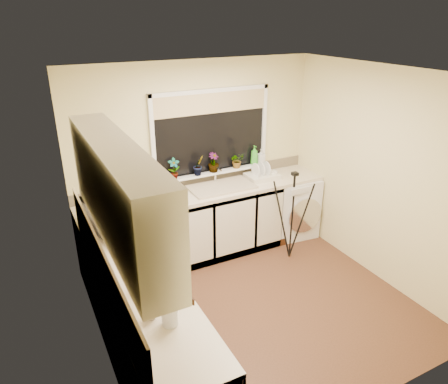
# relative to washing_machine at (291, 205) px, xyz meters

# --- Properties ---
(floor) EXTENTS (3.20, 3.20, 0.00)m
(floor) POSITION_rel_washing_machine_xyz_m (-1.30, -1.17, -0.43)
(floor) COLOR brown
(floor) RESTS_ON ground
(ceiling) EXTENTS (3.20, 3.20, 0.00)m
(ceiling) POSITION_rel_washing_machine_xyz_m (-1.30, -1.17, 2.02)
(ceiling) COLOR white
(ceiling) RESTS_ON ground
(wall_back) EXTENTS (3.20, 0.00, 3.20)m
(wall_back) POSITION_rel_washing_machine_xyz_m (-1.30, 0.33, 0.80)
(wall_back) COLOR beige
(wall_back) RESTS_ON ground
(wall_front) EXTENTS (3.20, 0.00, 3.20)m
(wall_front) POSITION_rel_washing_machine_xyz_m (-1.30, -2.67, 0.80)
(wall_front) COLOR beige
(wall_front) RESTS_ON ground
(wall_left) EXTENTS (0.00, 3.00, 3.00)m
(wall_left) POSITION_rel_washing_machine_xyz_m (-2.90, -1.17, 0.80)
(wall_left) COLOR beige
(wall_left) RESTS_ON ground
(wall_right) EXTENTS (0.00, 3.00, 3.00)m
(wall_right) POSITION_rel_washing_machine_xyz_m (0.30, -1.17, 0.80)
(wall_right) COLOR beige
(wall_right) RESTS_ON ground
(base_cabinet_back) EXTENTS (2.55, 0.60, 0.86)m
(base_cabinet_back) POSITION_rel_washing_machine_xyz_m (-1.62, 0.03, 0.00)
(base_cabinet_back) COLOR silver
(base_cabinet_back) RESTS_ON floor
(base_cabinet_left) EXTENTS (0.54, 2.40, 0.86)m
(base_cabinet_left) POSITION_rel_washing_machine_xyz_m (-2.60, -1.47, 0.00)
(base_cabinet_left) COLOR silver
(base_cabinet_left) RESTS_ON floor
(worktop_back) EXTENTS (3.20, 0.60, 0.04)m
(worktop_back) POSITION_rel_washing_machine_xyz_m (-1.30, 0.03, 0.45)
(worktop_back) COLOR beige
(worktop_back) RESTS_ON base_cabinet_back
(worktop_left) EXTENTS (0.60, 2.40, 0.04)m
(worktop_left) POSITION_rel_washing_machine_xyz_m (-2.60, -1.47, 0.45)
(worktop_left) COLOR beige
(worktop_left) RESTS_ON base_cabinet_left
(upper_cabinet) EXTENTS (0.28, 1.90, 0.70)m
(upper_cabinet) POSITION_rel_washing_machine_xyz_m (-2.74, -1.62, 1.37)
(upper_cabinet) COLOR silver
(upper_cabinet) RESTS_ON wall_left
(splashback_left) EXTENTS (0.02, 2.40, 0.45)m
(splashback_left) POSITION_rel_washing_machine_xyz_m (-2.88, -1.47, 0.70)
(splashback_left) COLOR beige
(splashback_left) RESTS_ON wall_left
(splashback_back) EXTENTS (3.20, 0.02, 0.14)m
(splashback_back) POSITION_rel_washing_machine_xyz_m (-1.30, 0.32, 0.54)
(splashback_back) COLOR beige
(splashback_back) RESTS_ON wall_back
(window_glass) EXTENTS (1.50, 0.02, 1.00)m
(window_glass) POSITION_rel_washing_machine_xyz_m (-1.10, 0.32, 1.12)
(window_glass) COLOR black
(window_glass) RESTS_ON wall_back
(window_blind) EXTENTS (1.50, 0.02, 0.25)m
(window_blind) POSITION_rel_washing_machine_xyz_m (-1.10, 0.29, 1.50)
(window_blind) COLOR tan
(window_blind) RESTS_ON wall_back
(windowsill) EXTENTS (1.60, 0.14, 0.03)m
(windowsill) POSITION_rel_washing_machine_xyz_m (-1.10, 0.26, 0.61)
(windowsill) COLOR white
(windowsill) RESTS_ON wall_back
(sink) EXTENTS (0.82, 0.46, 0.03)m
(sink) POSITION_rel_washing_machine_xyz_m (-1.10, 0.03, 0.48)
(sink) COLOR tan
(sink) RESTS_ON worktop_back
(faucet) EXTENTS (0.03, 0.03, 0.24)m
(faucet) POSITION_rel_washing_machine_xyz_m (-1.10, 0.21, 0.59)
(faucet) COLOR silver
(faucet) RESTS_ON worktop_back
(washing_machine) EXTENTS (0.66, 0.64, 0.86)m
(washing_machine) POSITION_rel_washing_machine_xyz_m (0.00, 0.00, 0.00)
(washing_machine) COLOR white
(washing_machine) RESTS_ON floor
(laptop) EXTENTS (0.36, 0.34, 0.22)m
(laptop) POSITION_rel_washing_machine_xyz_m (-2.04, 0.04, 0.53)
(laptop) COLOR #929399
(laptop) RESTS_ON worktop_back
(kettle) EXTENTS (0.14, 0.14, 0.19)m
(kettle) POSITION_rel_washing_machine_xyz_m (-2.57, -0.78, 0.56)
(kettle) COLOR white
(kettle) RESTS_ON worktop_left
(dish_rack) EXTENTS (0.42, 0.32, 0.06)m
(dish_rack) POSITION_rel_washing_machine_xyz_m (-0.46, 0.08, 0.50)
(dish_rack) COLOR beige
(dish_rack) RESTS_ON worktop_back
(tripod) EXTENTS (0.65, 0.65, 1.18)m
(tripod) POSITION_rel_washing_machine_xyz_m (-0.39, -0.53, 0.16)
(tripod) COLOR black
(tripod) RESTS_ON floor
(glass_jug) EXTENTS (0.12, 0.12, 0.17)m
(glass_jug) POSITION_rel_washing_machine_xyz_m (-2.56, -2.04, 0.56)
(glass_jug) COLOR silver
(glass_jug) RESTS_ON worktop_left
(steel_jar) EXTENTS (0.09, 0.09, 0.12)m
(steel_jar) POSITION_rel_washing_machine_xyz_m (-2.61, -1.56, 0.53)
(steel_jar) COLOR white
(steel_jar) RESTS_ON worktop_left
(microwave) EXTENTS (0.57, 0.67, 0.32)m
(microwave) POSITION_rel_washing_machine_xyz_m (-2.61, -0.40, 0.63)
(microwave) COLOR silver
(microwave) RESTS_ON worktop_left
(plant_a) EXTENTS (0.16, 0.12, 0.27)m
(plant_a) POSITION_rel_washing_machine_xyz_m (-1.65, 0.23, 0.76)
(plant_a) COLOR #999999
(plant_a) RESTS_ON windowsill
(plant_b) EXTENTS (0.17, 0.15, 0.25)m
(plant_b) POSITION_rel_washing_machine_xyz_m (-1.32, 0.22, 0.75)
(plant_b) COLOR #999999
(plant_b) RESTS_ON windowsill
(plant_c) EXTENTS (0.18, 0.18, 0.25)m
(plant_c) POSITION_rel_washing_machine_xyz_m (-1.11, 0.24, 0.75)
(plant_c) COLOR #999999
(plant_c) RESTS_ON windowsill
(plant_d) EXTENTS (0.19, 0.17, 0.20)m
(plant_d) POSITION_rel_washing_machine_xyz_m (-0.76, 0.24, 0.72)
(plant_d) COLOR #999999
(plant_d) RESTS_ON windowsill
(soap_bottle_green) EXTENTS (0.10, 0.10, 0.26)m
(soap_bottle_green) POSITION_rel_washing_machine_xyz_m (-0.49, 0.25, 0.75)
(soap_bottle_green) COLOR green
(soap_bottle_green) RESTS_ON windowsill
(soap_bottle_clear) EXTENTS (0.09, 0.10, 0.20)m
(soap_bottle_clear) POSITION_rel_washing_machine_xyz_m (-0.39, 0.23, 0.72)
(soap_bottle_clear) COLOR #999999
(soap_bottle_clear) RESTS_ON windowsill
(cup_back) EXTENTS (0.16, 0.16, 0.09)m
(cup_back) POSITION_rel_washing_machine_xyz_m (-0.31, 0.03, 0.52)
(cup_back) COLOR silver
(cup_back) RESTS_ON worktop_back
(cup_left) EXTENTS (0.10, 0.10, 0.09)m
(cup_left) POSITION_rel_washing_machine_xyz_m (-2.65, -1.92, 0.52)
(cup_left) COLOR beige
(cup_left) RESTS_ON worktop_left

